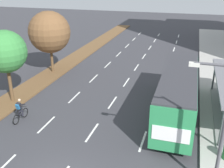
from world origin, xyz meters
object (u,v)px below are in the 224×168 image
object	(u,v)px
median_tree_second	(5,52)
median_tree_third	(49,32)
cyclist	(20,111)
bus	(178,89)
streetlight	(221,122)

from	to	relation	value
median_tree_second	median_tree_third	distance (m)	7.53
cyclist	bus	bearing A→B (deg)	21.81
streetlight	median_tree_second	bearing A→B (deg)	159.96
median_tree_second	median_tree_third	size ratio (longest dim) A/B	0.91
cyclist	streetlight	xyz separation A→B (m)	(12.99, -3.18, 3.10)
streetlight	cyclist	bearing A→B (deg)	166.25
bus	cyclist	bearing A→B (deg)	-158.19
median_tree_third	streetlight	distance (m)	20.62
bus	cyclist	distance (m)	11.73
cyclist	median_tree_third	world-z (taller)	median_tree_third
median_tree_second	streetlight	bearing A→B (deg)	-20.04
bus	cyclist	world-z (taller)	bus
median_tree_second	median_tree_third	bearing A→B (deg)	92.56
bus	median_tree_third	distance (m)	15.00
bus	streetlight	world-z (taller)	streetlight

